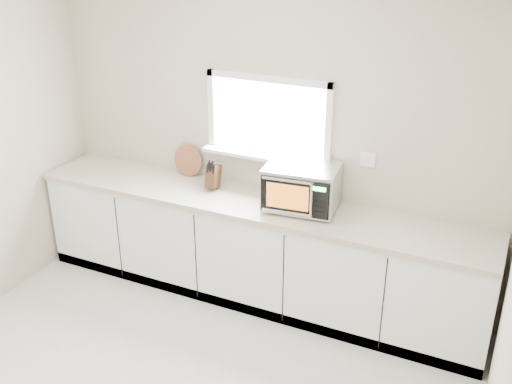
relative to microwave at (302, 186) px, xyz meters
The scene contains 7 objects.
back_wall 0.55m from the microwave, 146.95° to the left, with size 4.00×0.17×2.70m.
cabinets 0.78m from the microwave, behind, with size 3.92×0.60×0.88m, color white.
countertop 0.46m from the microwave, behind, with size 3.92×0.64×0.04m, color beige.
microwave is the anchor object (origin of this frame).
knife_block 0.83m from the microwave, behind, with size 0.10×0.19×0.27m.
cutting_board 1.19m from the microwave, 169.99° to the left, with size 0.28×0.28×0.02m, color #915C38.
coffee_grinder 0.24m from the microwave, 162.76° to the left, with size 0.15×0.15×0.22m.
Camera 1 is at (1.92, -2.33, 3.02)m, focal length 42.00 mm.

